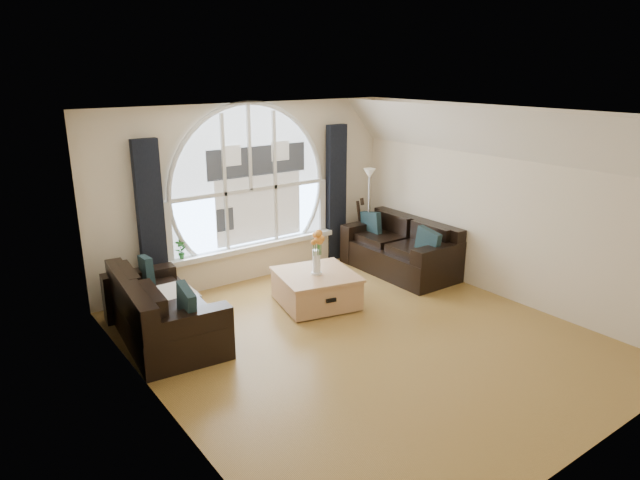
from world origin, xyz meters
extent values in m
cube|color=brown|center=(0.00, 0.00, 0.00)|extent=(5.00, 5.50, 0.01)
cube|color=silver|center=(0.00, 0.00, 2.70)|extent=(5.00, 5.50, 0.01)
cube|color=beige|center=(0.00, 2.75, 1.35)|extent=(5.00, 0.01, 2.70)
cube|color=beige|center=(0.00, -2.75, 1.35)|extent=(5.00, 0.01, 2.70)
cube|color=beige|center=(-2.50, 0.00, 1.35)|extent=(0.01, 5.50, 2.70)
cube|color=beige|center=(2.50, 0.00, 1.35)|extent=(0.01, 5.50, 2.70)
cube|color=silver|center=(2.20, 0.00, 2.35)|extent=(0.92, 5.50, 0.72)
cube|color=silver|center=(0.00, 2.72, 1.62)|extent=(2.60, 0.06, 2.15)
cube|color=white|center=(0.00, 2.65, 0.51)|extent=(2.90, 0.22, 0.08)
cube|color=white|center=(0.00, 2.69, 1.62)|extent=(2.76, 0.08, 2.15)
cube|color=silver|center=(0.15, 2.71, 1.50)|extent=(1.70, 0.02, 1.50)
cube|color=black|center=(-1.60, 2.63, 1.15)|extent=(0.35, 0.12, 2.30)
cube|color=black|center=(1.60, 2.63, 1.15)|extent=(0.35, 0.12, 2.30)
cube|color=black|center=(-1.95, 1.46, 0.40)|extent=(1.11, 1.95, 0.83)
cube|color=black|center=(2.02, 1.48, 0.40)|extent=(0.97, 1.91, 0.84)
cube|color=tan|center=(0.16, 1.21, 0.25)|extent=(1.23, 1.23, 0.50)
cube|color=silver|center=(-1.80, 1.52, 0.50)|extent=(0.56, 0.56, 0.10)
cube|color=white|center=(0.14, 1.18, 0.85)|extent=(0.24, 0.24, 0.70)
cube|color=#B2B2B2|center=(1.95, 2.19, 0.80)|extent=(0.24, 0.24, 1.60)
cube|color=#975F30|center=(1.99, 2.51, 0.53)|extent=(0.38, 0.27, 1.06)
imported|color=#1E6023|center=(-1.20, 2.65, 0.70)|extent=(0.16, 0.11, 0.29)
camera|label=1|loc=(-4.08, -4.69, 3.19)|focal=31.43mm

